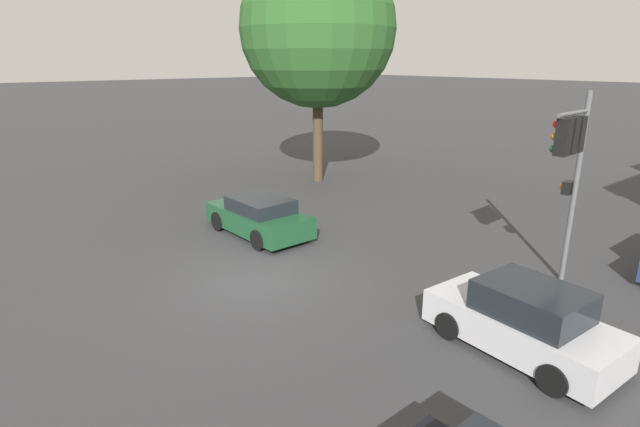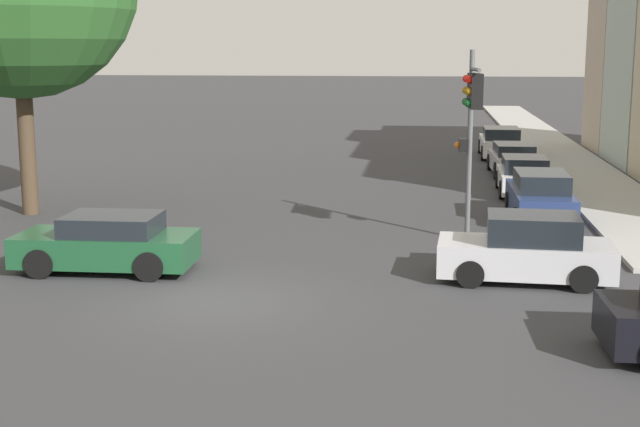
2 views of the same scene
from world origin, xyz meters
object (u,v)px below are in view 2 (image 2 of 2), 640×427
at_px(parked_car_0, 540,197).
at_px(parked_car_3, 501,143).
at_px(crossing_car_1, 527,250).
at_px(traffic_signal, 472,107).
at_px(parked_car_1, 524,176).
at_px(parked_car_2, 513,160).
at_px(crossing_car_0, 108,243).
at_px(fire_hydrant, 542,215).

distance_m(parked_car_0, parked_car_3, 16.13).
distance_m(crossing_car_1, parked_car_3, 23.67).
bearing_deg(crossing_car_1, traffic_signal, -69.11).
bearing_deg(parked_car_3, crossing_car_1, 177.62).
relative_size(parked_car_0, parked_car_1, 1.10).
xyz_separation_m(parked_car_0, parked_car_2, (0.09, 9.95, -0.06)).
relative_size(traffic_signal, crossing_car_1, 1.30).
height_order(crossing_car_1, parked_car_2, crossing_car_1).
bearing_deg(parked_car_2, crossing_car_1, 174.02).
relative_size(crossing_car_0, parked_car_1, 1.03).
bearing_deg(crossing_car_0, parked_car_1, -131.99).
bearing_deg(parked_car_3, fire_hydrant, 179.98).
bearing_deg(parked_car_1, fire_hydrant, 179.98).
height_order(crossing_car_0, fire_hydrant, crossing_car_0).
bearing_deg(fire_hydrant, parked_car_0, 85.41).
bearing_deg(crossing_car_0, parked_car_0, -145.88).
distance_m(traffic_signal, parked_car_3, 20.39).
distance_m(parked_car_2, fire_hydrant, 11.78).
relative_size(crossing_car_0, parked_car_3, 0.88).
bearing_deg(traffic_signal, parked_car_3, -100.35).
bearing_deg(parked_car_0, parked_car_3, -0.34).
bearing_deg(crossing_car_1, parked_car_1, -92.51).
distance_m(traffic_signal, parked_car_2, 14.39).
bearing_deg(parked_car_1, traffic_signal, 166.34).
xyz_separation_m(traffic_signal, crossing_car_0, (-8.64, -3.84, -3.05)).
xyz_separation_m(crossing_car_0, fire_hydrant, (10.84, 5.91, -0.17)).
distance_m(crossing_car_0, fire_hydrant, 12.35).
height_order(parked_car_2, parked_car_3, parked_car_3).
bearing_deg(fire_hydrant, crossing_car_0, -151.42).
relative_size(parked_car_3, fire_hydrant, 5.19).
distance_m(crossing_car_1, parked_car_0, 7.61).
distance_m(parked_car_1, fire_hydrant, 6.77).
bearing_deg(parked_car_2, parked_car_1, 177.40).
xyz_separation_m(traffic_signal, fire_hydrant, (2.21, 2.07, -3.23)).
height_order(traffic_signal, parked_car_1, traffic_signal).
bearing_deg(traffic_signal, crossing_car_0, 20.53).
relative_size(parked_car_1, fire_hydrant, 4.45).
distance_m(crossing_car_0, parked_car_3, 26.30).
bearing_deg(traffic_signal, parked_car_1, -108.52).
bearing_deg(fire_hydrant, parked_car_3, 89.33).
bearing_deg(fire_hydrant, crossing_car_1, -100.40).
distance_m(parked_car_1, parked_car_2, 5.00).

